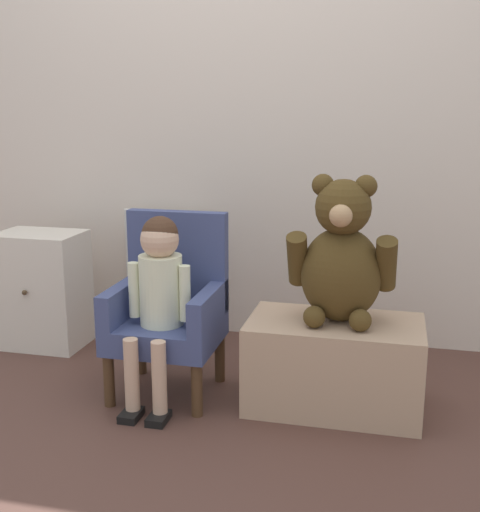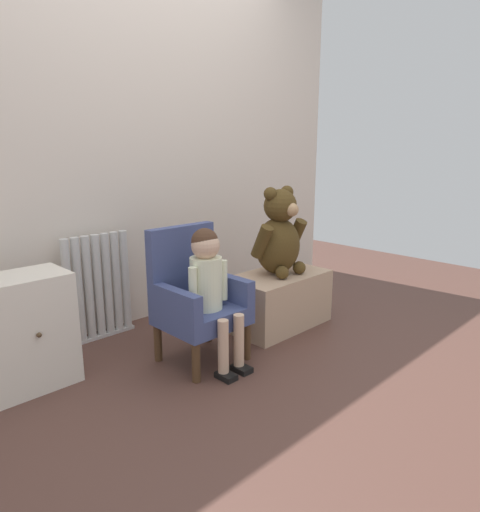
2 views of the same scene
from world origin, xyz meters
name	(u,v)px [view 1 (image 1 of 2)]	position (x,y,z in m)	size (l,w,h in m)	color
ground_plane	(166,449)	(0.00, 0.00, 0.00)	(6.00, 6.00, 0.00)	#53352C
back_wall	(247,97)	(0.00, 1.23, 1.20)	(3.80, 0.05, 2.40)	beige
radiator	(165,273)	(-0.40, 1.11, 0.32)	(0.43, 0.05, 0.65)	silver
small_dresser	(42,289)	(-0.93, 0.82, 0.28)	(0.40, 0.31, 0.57)	silver
child_armchair	(169,307)	(-0.15, 0.48, 0.36)	(0.42, 0.39, 0.73)	#3F4A7B
child_figure	(159,283)	(-0.15, 0.36, 0.49)	(0.25, 0.35, 0.75)	beige
low_bench	(334,364)	(0.53, 0.47, 0.18)	(0.67, 0.38, 0.35)	tan
large_teddy_bear	(341,258)	(0.54, 0.48, 0.60)	(0.41, 0.29, 0.56)	#4B3718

